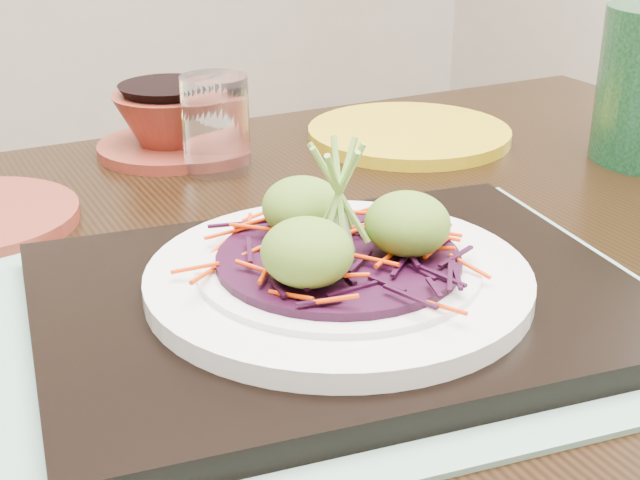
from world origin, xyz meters
TOP-DOWN VIEW (x-y plane):
  - dining_table at (0.01, 0.02)m, footprint 1.22×0.89m
  - placemat at (-0.02, -0.06)m, footprint 0.50×0.43m
  - serving_tray at (-0.02, -0.06)m, footprint 0.43×0.37m
  - white_plate at (-0.02, -0.06)m, footprint 0.24×0.24m
  - cabbage_bed at (-0.02, -0.06)m, footprint 0.15×0.15m
  - carrot_julienne at (-0.02, -0.06)m, footprint 0.19×0.19m
  - guacamole_scoops at (-0.02, -0.06)m, footprint 0.13×0.12m
  - scallion_garnish at (-0.02, -0.06)m, footprint 0.06×0.06m
  - water_glass at (0.05, 0.24)m, footprint 0.07×0.07m
  - terracotta_bowl_set at (0.04, 0.31)m, footprint 0.15×0.15m
  - yellow_plate at (0.26, 0.21)m, footprint 0.24×0.24m

SIDE VIEW (x-z plane):
  - dining_table at x=0.01m, z-range 0.26..0.96m
  - placemat at x=-0.02m, z-range 0.70..0.71m
  - yellow_plate at x=0.26m, z-range 0.70..0.72m
  - serving_tray at x=-0.02m, z-range 0.71..0.73m
  - terracotta_bowl_set at x=0.04m, z-range 0.70..0.76m
  - white_plate at x=-0.02m, z-range 0.72..0.74m
  - cabbage_bed at x=-0.02m, z-range 0.74..0.75m
  - water_glass at x=0.05m, z-range 0.70..0.79m
  - carrot_julienne at x=-0.02m, z-range 0.75..0.76m
  - guacamole_scoops at x=-0.02m, z-range 0.75..0.79m
  - scallion_garnish at x=-0.02m, z-range 0.74..0.83m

